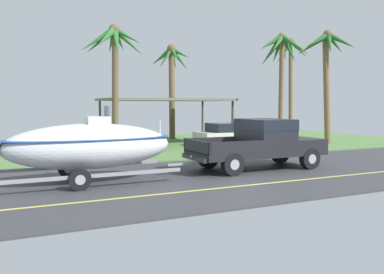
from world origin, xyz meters
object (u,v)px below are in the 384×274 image
object	(u,v)px
palm_tree_far_right	(172,70)
palm_tree_mid	(291,61)
boat_on_trailer	(89,146)
palm_tree_far_left	(282,56)
parked_sedan_near	(233,135)
palm_tree_near_right	(113,53)
pickup_truck_towing	(264,141)
palm_tree_near_left	(326,59)
carport_awning	(165,101)

from	to	relation	value
palm_tree_far_right	palm_tree_mid	bearing A→B (deg)	-19.50
boat_on_trailer	palm_tree_far_left	distance (m)	14.57
palm_tree_far_left	palm_tree_far_right	distance (m)	8.17
parked_sedan_near	palm_tree_far_left	distance (m)	5.39
palm_tree_near_right	palm_tree_mid	size ratio (longest dim) A/B	0.89
palm_tree_near_right	boat_on_trailer	bearing A→B (deg)	-110.37
boat_on_trailer	parked_sedan_near	distance (m)	12.51
boat_on_trailer	palm_tree_mid	bearing A→B (deg)	32.83
pickup_truck_towing	palm_tree_near_right	distance (m)	9.19
palm_tree_near_right	palm_tree_far_right	size ratio (longest dim) A/B	0.97
palm_tree_far_left	palm_tree_far_right	world-z (taller)	palm_tree_far_right
parked_sedan_near	palm_tree_near_left	size ratio (longest dim) A/B	0.64
palm_tree_far_left	boat_on_trailer	bearing A→B (deg)	-152.55
boat_on_trailer	palm_tree_near_left	size ratio (longest dim) A/B	0.91
boat_on_trailer	palm_tree_mid	world-z (taller)	palm_tree_mid
pickup_truck_towing	palm_tree_mid	xyz separation A→B (m)	(9.95, 10.71, 4.52)
carport_awning	palm_tree_mid	size ratio (longest dim) A/B	1.06
boat_on_trailer	palm_tree_mid	xyz separation A→B (m)	(16.60, 10.71, 4.41)
palm_tree_mid	palm_tree_far_left	bearing A→B (deg)	-134.53
pickup_truck_towing	palm_tree_near_left	xyz separation A→B (m)	(9.20, 6.47, 4.20)
carport_awning	palm_tree_near_right	world-z (taller)	palm_tree_near_right
parked_sedan_near	palm_tree_near_left	xyz separation A→B (m)	(5.95, -1.18, 4.58)
palm_tree_near_left	parked_sedan_near	bearing A→B (deg)	168.83
palm_tree_mid	parked_sedan_near	bearing A→B (deg)	-155.42
pickup_truck_towing	palm_tree_near_left	world-z (taller)	palm_tree_near_left
carport_awning	palm_tree_mid	bearing A→B (deg)	1.61
parked_sedan_near	palm_tree_far_right	bearing A→B (deg)	103.44
parked_sedan_near	carport_awning	size ratio (longest dim) A/B	0.59
parked_sedan_near	palm_tree_far_right	world-z (taller)	palm_tree_far_right
palm_tree_near_left	palm_tree_far_right	size ratio (longest dim) A/B	1.06
palm_tree_near_left	palm_tree_mid	bearing A→B (deg)	79.89
palm_tree_far_right	palm_tree_far_left	bearing A→B (deg)	-61.22
palm_tree_near_left	palm_tree_mid	xyz separation A→B (m)	(0.76, 4.24, 0.32)
pickup_truck_towing	palm_tree_near_right	size ratio (longest dim) A/B	0.84
pickup_truck_towing	palm_tree_mid	size ratio (longest dim) A/B	0.75
boat_on_trailer	palm_tree_far_right	size ratio (longest dim) A/B	0.97
palm_tree_near_left	palm_tree_far_left	bearing A→B (deg)	-179.54
pickup_truck_towing	carport_awning	distance (m)	10.57
palm_tree_near_right	palm_tree_far_left	xyz separation A→B (m)	(9.70, -0.84, 0.26)
palm_tree_far_left	pickup_truck_towing	bearing A→B (deg)	-131.75
palm_tree_far_right	parked_sedan_near	bearing A→B (deg)	-76.56
pickup_truck_towing	boat_on_trailer	xyz separation A→B (m)	(-6.65, 0.00, 0.11)
pickup_truck_towing	carport_awning	size ratio (longest dim) A/B	0.71
boat_on_trailer	palm_tree_near_left	distance (m)	17.60
pickup_truck_towing	boat_on_trailer	size ratio (longest dim) A/B	0.84
parked_sedan_near	carport_awning	world-z (taller)	carport_awning
palm_tree_near_left	palm_tree_mid	size ratio (longest dim) A/B	0.98
palm_tree_mid	palm_tree_far_right	distance (m)	8.66
parked_sedan_near	palm_tree_mid	bearing A→B (deg)	24.58
pickup_truck_towing	palm_tree_far_right	distance (m)	14.23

